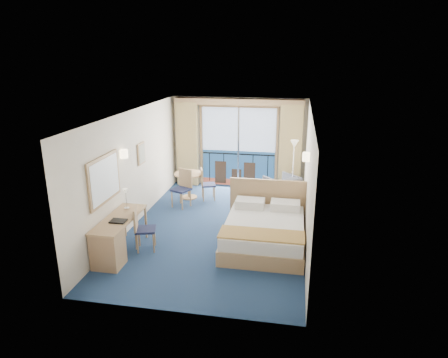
# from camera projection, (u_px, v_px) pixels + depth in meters

# --- Properties ---
(floor) EXTENTS (6.50, 6.50, 0.00)m
(floor) POSITION_uv_depth(u_px,v_px,m) (218.00, 228.00, 9.38)
(floor) COLOR navy
(floor) RESTS_ON ground
(room_walls) EXTENTS (4.04, 6.54, 2.72)m
(room_walls) POSITION_uv_depth(u_px,v_px,m) (217.00, 154.00, 8.84)
(room_walls) COLOR beige
(room_walls) RESTS_ON ground
(balcony_door) EXTENTS (2.36, 0.03, 2.52)m
(balcony_door) POSITION_uv_depth(u_px,v_px,m) (238.00, 149.00, 12.05)
(balcony_door) COLOR navy
(balcony_door) RESTS_ON room_walls
(curtain_left) EXTENTS (0.65, 0.22, 2.55)m
(curtain_left) POSITION_uv_depth(u_px,v_px,m) (187.00, 144.00, 12.14)
(curtain_left) COLOR tan
(curtain_left) RESTS_ON room_walls
(curtain_right) EXTENTS (0.65, 0.22, 2.55)m
(curtain_right) POSITION_uv_depth(u_px,v_px,m) (290.00, 148.00, 11.60)
(curtain_right) COLOR tan
(curtain_right) RESTS_ON room_walls
(pelmet) EXTENTS (3.80, 0.25, 0.18)m
(pelmet) POSITION_uv_depth(u_px,v_px,m) (238.00, 102.00, 11.51)
(pelmet) COLOR tan
(pelmet) RESTS_ON room_walls
(mirror) EXTENTS (0.05, 1.25, 0.95)m
(mirror) POSITION_uv_depth(u_px,v_px,m) (104.00, 179.00, 7.85)
(mirror) COLOR tan
(mirror) RESTS_ON room_walls
(wall_print) EXTENTS (0.04, 0.42, 0.52)m
(wall_print) POSITION_uv_depth(u_px,v_px,m) (141.00, 154.00, 9.66)
(wall_print) COLOR tan
(wall_print) RESTS_ON room_walls
(sconce_left) EXTENTS (0.18, 0.18, 0.18)m
(sconce_left) POSITION_uv_depth(u_px,v_px,m) (124.00, 154.00, 8.59)
(sconce_left) COLOR #FAE3AF
(sconce_left) RESTS_ON room_walls
(sconce_right) EXTENTS (0.18, 0.18, 0.18)m
(sconce_right) POSITION_uv_depth(u_px,v_px,m) (307.00, 157.00, 8.34)
(sconce_right) COLOR #FAE3AF
(sconce_right) RESTS_ON room_walls
(bed) EXTENTS (1.82, 2.17, 1.15)m
(bed) POSITION_uv_depth(u_px,v_px,m) (265.00, 231.00, 8.48)
(bed) COLOR tan
(bed) RESTS_ON ground
(nightstand) EXTENTS (0.41, 0.39, 0.53)m
(nightstand) POSITION_uv_depth(u_px,v_px,m) (295.00, 210.00, 9.75)
(nightstand) COLOR tan
(nightstand) RESTS_ON ground
(phone) EXTENTS (0.17, 0.14, 0.07)m
(phone) POSITION_uv_depth(u_px,v_px,m) (297.00, 199.00, 9.62)
(phone) COLOR silver
(phone) RESTS_ON nightstand
(armchair) EXTENTS (1.11, 1.11, 0.73)m
(armchair) POSITION_uv_depth(u_px,v_px,m) (282.00, 188.00, 11.00)
(armchair) COLOR #474B56
(armchair) RESTS_ON ground
(floor_lamp) EXTENTS (0.24, 0.24, 1.70)m
(floor_lamp) POSITION_uv_depth(u_px,v_px,m) (294.00, 155.00, 10.77)
(floor_lamp) COLOR silver
(floor_lamp) RESTS_ON ground
(desk) EXTENTS (0.56, 1.64, 0.77)m
(desk) POSITION_uv_depth(u_px,v_px,m) (111.00, 243.00, 7.68)
(desk) COLOR tan
(desk) RESTS_ON ground
(desk_chair) EXTENTS (0.50, 0.50, 0.94)m
(desk_chair) POSITION_uv_depth(u_px,v_px,m) (141.00, 226.00, 8.19)
(desk_chair) COLOR #1C2141
(desk_chair) RESTS_ON ground
(folder) EXTENTS (0.30, 0.23, 0.03)m
(folder) POSITION_uv_depth(u_px,v_px,m) (118.00, 221.00, 7.82)
(folder) COLOR black
(folder) RESTS_ON desk
(desk_lamp) EXTENTS (0.12, 0.12, 0.44)m
(desk_lamp) POSITION_uv_depth(u_px,v_px,m) (126.00, 195.00, 8.34)
(desk_lamp) COLOR silver
(desk_lamp) RESTS_ON desk
(round_table) EXTENTS (0.81, 0.81, 0.73)m
(round_table) POSITION_uv_depth(u_px,v_px,m) (189.00, 179.00, 11.18)
(round_table) COLOR tan
(round_table) RESTS_ON ground
(table_chair_a) EXTENTS (0.49, 0.49, 0.89)m
(table_chair_a) POSITION_uv_depth(u_px,v_px,m) (206.00, 182.00, 11.06)
(table_chair_a) COLOR #1C2141
(table_chair_a) RESTS_ON ground
(table_chair_b) EXTENTS (0.57, 0.57, 1.00)m
(table_chair_b) POSITION_uv_depth(u_px,v_px,m) (183.00, 186.00, 10.58)
(table_chair_b) COLOR #1C2141
(table_chair_b) RESTS_ON ground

